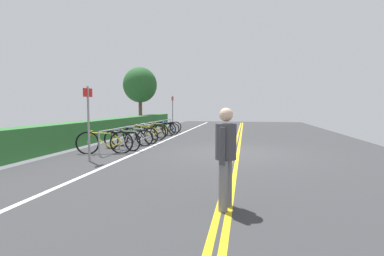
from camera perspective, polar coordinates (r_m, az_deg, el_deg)
name	(u,v)px	position (r m, az deg, el deg)	size (l,w,h in m)	color
ground_plane	(236,153)	(9.83, 8.67, -5.03)	(38.75, 11.25, 0.05)	#353538
centre_line_yellow_inner	(238,153)	(9.82, 9.14, -4.88)	(34.87, 0.10, 0.00)	gold
centre_line_yellow_outer	(233,153)	(9.83, 8.21, -4.86)	(34.87, 0.10, 0.00)	gold
bike_lane_stripe_white	(143,150)	(10.45, -9.65, -4.32)	(34.87, 0.12, 0.00)	white
bike_rack	(146,127)	(13.30, -9.14, 0.14)	(8.64, 0.05, 0.80)	#9EA0A5
bicycle_0	(105,142)	(9.92, -16.97, -2.76)	(0.65, 1.81, 0.79)	black
bicycle_1	(122,140)	(10.65, -13.82, -2.36)	(0.65, 1.66, 0.74)	black
bicycle_2	(132,138)	(11.54, -11.79, -1.94)	(0.62, 1.59, 0.69)	black
bicycle_3	(140,135)	(12.33, -10.24, -1.44)	(0.49, 1.70, 0.72)	black
bicycle_4	(146,133)	(13.28, -9.09, -0.90)	(0.56, 1.80, 0.77)	black
bicycle_5	(151,131)	(14.29, -8.19, -0.55)	(0.46, 1.78, 0.75)	black
bicycle_6	(159,129)	(15.13, -6.66, -0.24)	(0.69, 1.75, 0.76)	black
bicycle_7	(165,129)	(16.05, -5.41, -0.10)	(0.46, 1.70, 0.68)	black
bicycle_8	(168,127)	(17.01, -4.88, 0.18)	(0.64, 1.57, 0.69)	black
pedestrian	(226,152)	(4.40, 6.73, -4.73)	(0.48, 0.32, 1.55)	slate
sign_post_near	(88,116)	(8.59, -19.92, 2.22)	(0.36, 0.08, 2.13)	gray
sign_post_far	(173,110)	(17.87, -3.88, 3.61)	(0.36, 0.06, 2.20)	gray
hedge_backdrop	(116,127)	(15.54, -14.96, 0.16)	(17.59, 0.82, 0.93)	#2D6B30
tree_mid	(140,85)	(21.50, -10.29, 8.40)	(2.45, 2.45, 4.39)	brown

